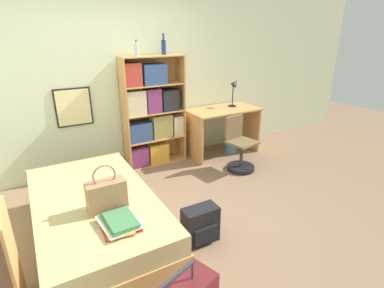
{
  "coord_description": "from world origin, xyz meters",
  "views": [
    {
      "loc": [
        -1.09,
        -2.67,
        2.02
      ],
      "look_at": [
        0.55,
        0.2,
        0.75
      ],
      "focal_mm": 28.0,
      "sensor_mm": 36.0,
      "label": 1
    }
  ],
  "objects_px": {
    "bottle_brown": "(164,47)",
    "desk_lamp": "(235,88)",
    "backpack": "(201,225)",
    "bed": "(96,218)",
    "desk_chair": "(239,153)",
    "book_stack_on_bed": "(120,223)",
    "bookcase": "(151,115)",
    "desk": "(222,123)",
    "waste_bin": "(231,145)",
    "handbag": "(106,195)",
    "bottle_green": "(137,50)"
  },
  "relations": [
    {
      "from": "bottle_brown",
      "to": "desk_lamp",
      "type": "bearing_deg",
      "value": -6.44
    },
    {
      "from": "backpack",
      "to": "bottle_brown",
      "type": "bearing_deg",
      "value": 73.9
    },
    {
      "from": "bed",
      "to": "desk_chair",
      "type": "height_order",
      "value": "desk_chair"
    },
    {
      "from": "book_stack_on_bed",
      "to": "bottle_brown",
      "type": "xyz_separation_m",
      "value": [
        1.4,
        2.09,
        1.25
      ]
    },
    {
      "from": "bookcase",
      "to": "backpack",
      "type": "height_order",
      "value": "bookcase"
    },
    {
      "from": "backpack",
      "to": "desk",
      "type": "bearing_deg",
      "value": 50.1
    },
    {
      "from": "backpack",
      "to": "waste_bin",
      "type": "bearing_deg",
      "value": 46.44
    },
    {
      "from": "bed",
      "to": "waste_bin",
      "type": "distance_m",
      "value": 2.86
    },
    {
      "from": "handbag",
      "to": "backpack",
      "type": "xyz_separation_m",
      "value": [
        0.83,
        -0.27,
        -0.45
      ]
    },
    {
      "from": "bottle_green",
      "to": "backpack",
      "type": "relative_size",
      "value": 0.57
    },
    {
      "from": "desk_lamp",
      "to": "desk_chair",
      "type": "height_order",
      "value": "desk_lamp"
    },
    {
      "from": "desk_lamp",
      "to": "backpack",
      "type": "xyz_separation_m",
      "value": [
        -1.82,
        -1.91,
        -0.91
      ]
    },
    {
      "from": "handbag",
      "to": "book_stack_on_bed",
      "type": "bearing_deg",
      "value": -86.44
    },
    {
      "from": "desk",
      "to": "bed",
      "type": "bearing_deg",
      "value": -152.25
    },
    {
      "from": "bottle_brown",
      "to": "desk_lamp",
      "type": "relative_size",
      "value": 0.63
    },
    {
      "from": "book_stack_on_bed",
      "to": "bottle_green",
      "type": "distance_m",
      "value": 2.54
    },
    {
      "from": "bed",
      "to": "bottle_brown",
      "type": "xyz_separation_m",
      "value": [
        1.49,
        1.49,
        1.54
      ]
    },
    {
      "from": "book_stack_on_bed",
      "to": "bookcase",
      "type": "relative_size",
      "value": 0.23
    },
    {
      "from": "desk_chair",
      "to": "bottle_green",
      "type": "bearing_deg",
      "value": 146.91
    },
    {
      "from": "book_stack_on_bed",
      "to": "waste_bin",
      "type": "height_order",
      "value": "book_stack_on_bed"
    },
    {
      "from": "bottle_green",
      "to": "desk",
      "type": "height_order",
      "value": "bottle_green"
    },
    {
      "from": "desk",
      "to": "bookcase",
      "type": "bearing_deg",
      "value": 172.19
    },
    {
      "from": "desk",
      "to": "waste_bin",
      "type": "distance_m",
      "value": 0.44
    },
    {
      "from": "desk_lamp",
      "to": "desk_chair",
      "type": "bearing_deg",
      "value": -119.53
    },
    {
      "from": "bookcase",
      "to": "desk_lamp",
      "type": "distance_m",
      "value": 1.52
    },
    {
      "from": "book_stack_on_bed",
      "to": "bed",
      "type": "bearing_deg",
      "value": 98.46
    },
    {
      "from": "bottle_green",
      "to": "desk_lamp",
      "type": "distance_m",
      "value": 1.79
    },
    {
      "from": "bottle_brown",
      "to": "waste_bin",
      "type": "bearing_deg",
      "value": -13.86
    },
    {
      "from": "bottle_brown",
      "to": "desk_lamp",
      "type": "distance_m",
      "value": 1.41
    },
    {
      "from": "bottle_green",
      "to": "bed",
      "type": "bearing_deg",
      "value": -126.58
    },
    {
      "from": "desk",
      "to": "waste_bin",
      "type": "height_order",
      "value": "desk"
    },
    {
      "from": "bottle_brown",
      "to": "bed",
      "type": "bearing_deg",
      "value": -135.0
    },
    {
      "from": "bed",
      "to": "book_stack_on_bed",
      "type": "height_order",
      "value": "book_stack_on_bed"
    },
    {
      "from": "bed",
      "to": "bottle_brown",
      "type": "distance_m",
      "value": 2.6
    },
    {
      "from": "bed",
      "to": "book_stack_on_bed",
      "type": "distance_m",
      "value": 0.67
    },
    {
      "from": "desk",
      "to": "waste_bin",
      "type": "bearing_deg",
      "value": -23.75
    },
    {
      "from": "book_stack_on_bed",
      "to": "backpack",
      "type": "xyz_separation_m",
      "value": [
        0.81,
        0.04,
        -0.34
      ]
    },
    {
      "from": "book_stack_on_bed",
      "to": "waste_bin",
      "type": "distance_m",
      "value": 3.11
    },
    {
      "from": "desk_lamp",
      "to": "backpack",
      "type": "distance_m",
      "value": 2.79
    },
    {
      "from": "bookcase",
      "to": "backpack",
      "type": "relative_size",
      "value": 4.38
    },
    {
      "from": "desk_chair",
      "to": "book_stack_on_bed",
      "type": "bearing_deg",
      "value": -151.43
    },
    {
      "from": "bookcase",
      "to": "waste_bin",
      "type": "relative_size",
      "value": 6.53
    },
    {
      "from": "handbag",
      "to": "bottle_brown",
      "type": "xyz_separation_m",
      "value": [
        1.42,
        1.78,
        1.14
      ]
    },
    {
      "from": "backpack",
      "to": "waste_bin",
      "type": "relative_size",
      "value": 1.49
    },
    {
      "from": "desk_lamp",
      "to": "desk",
      "type": "bearing_deg",
      "value": -166.35
    },
    {
      "from": "desk",
      "to": "backpack",
      "type": "bearing_deg",
      "value": -129.9
    },
    {
      "from": "bed",
      "to": "bookcase",
      "type": "distance_m",
      "value": 1.98
    },
    {
      "from": "desk_chair",
      "to": "desk",
      "type": "bearing_deg",
      "value": 77.67
    },
    {
      "from": "desk",
      "to": "desk_lamp",
      "type": "distance_m",
      "value": 0.63
    },
    {
      "from": "bookcase",
      "to": "desk_lamp",
      "type": "bearing_deg",
      "value": -3.81
    }
  ]
}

